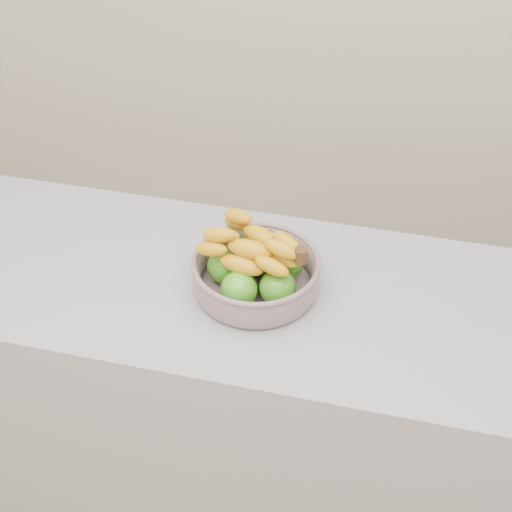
% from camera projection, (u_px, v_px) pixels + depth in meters
% --- Properties ---
extents(room_shell, '(4.05, 4.05, 2.73)m').
position_uv_depth(room_shell, '(111.00, 67.00, 0.75)').
color(room_shell, beige).
rests_on(room_shell, ground).
extents(counter, '(2.00, 0.60, 0.90)m').
position_uv_depth(counter, '(249.00, 406.00, 1.99)').
color(counter, '#97989E').
rests_on(counter, ground).
extents(fruit_bowl, '(0.30, 0.30, 0.17)m').
position_uv_depth(fruit_bowl, '(256.00, 270.00, 1.66)').
color(fruit_bowl, '#8795A2').
rests_on(fruit_bowl, counter).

